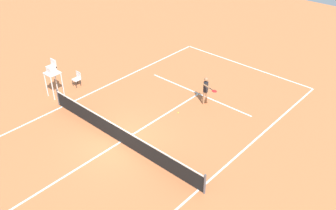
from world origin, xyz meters
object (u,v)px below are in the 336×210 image
tennis_ball (178,113)px  player_serving (206,89)px  courtside_chair_mid (77,78)px  umpire_chair (52,72)px

tennis_ball → player_serving: bearing=-106.4°
tennis_ball → courtside_chair_mid: 7.25m
courtside_chair_mid → umpire_chair: bearing=90.9°
umpire_chair → player_serving: bearing=-144.3°
tennis_ball → umpire_chair: size_ratio=0.03×
player_serving → umpire_chair: umpire_chair is taller
player_serving → umpire_chair: size_ratio=0.73×
tennis_ball → umpire_chair: 7.96m
player_serving → umpire_chair: bearing=-39.9°
player_serving → courtside_chair_mid: 8.43m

